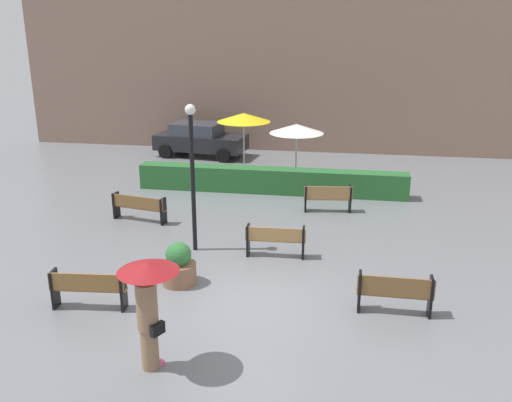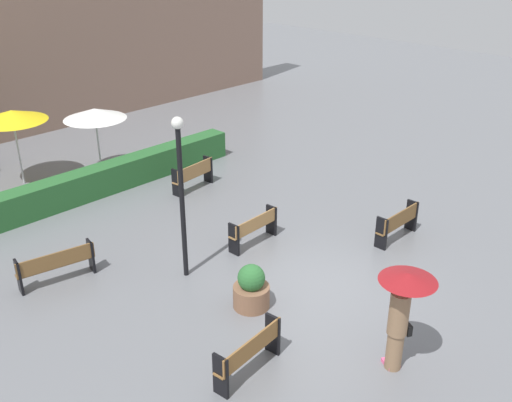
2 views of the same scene
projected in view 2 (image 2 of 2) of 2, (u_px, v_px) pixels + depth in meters
ground_plane at (322, 286)px, 13.97m from camera, size 60.00×60.00×0.00m
bench_far_left at (56, 264)px, 13.91m from camera, size 1.86×0.67×0.84m
bench_mid_center at (254, 227)px, 15.59m from camera, size 1.62×0.41×0.86m
bench_near_left at (249, 351)px, 11.01m from camera, size 1.68×0.50×0.88m
bench_back_row at (194, 174)px, 18.90m from camera, size 1.62×0.54×0.90m
bench_near_right at (398, 222)px, 15.83m from camera, size 1.62×0.35×0.90m
pedestrian_with_umbrella at (402, 306)px, 10.81m from camera, size 1.08×1.08×2.12m
planter_pot at (251, 289)px, 13.03m from camera, size 0.82×0.82×1.06m
lamp_post at (181, 183)px, 13.38m from camera, size 0.28×0.28×4.03m
patio_umbrella_yellow at (12, 116)px, 18.58m from camera, size 2.19×2.19×2.51m
patio_umbrella_white at (95, 114)px, 19.40m from camera, size 2.09×2.09×2.33m
hedge_strip at (104, 179)px, 18.70m from camera, size 9.92×0.70×0.92m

